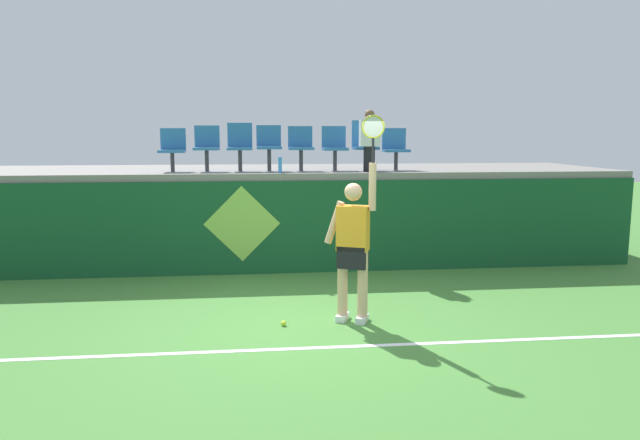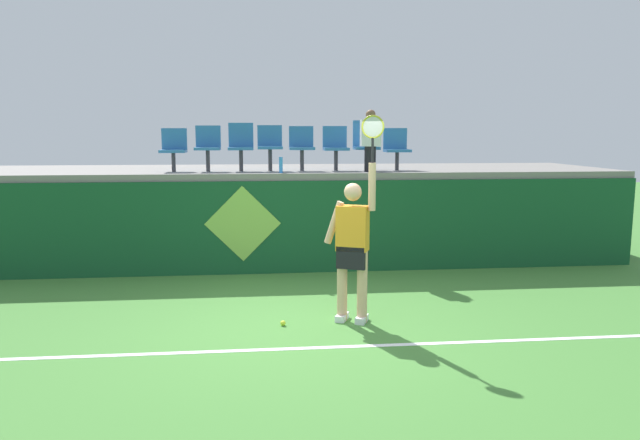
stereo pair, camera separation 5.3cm
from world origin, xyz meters
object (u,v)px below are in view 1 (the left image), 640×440
Objects in this scene: stadium_chair_6 at (365,143)px; stadium_chair_1 at (207,145)px; tennis_player at (353,244)px; tennis_ball at (284,323)px; stadium_chair_0 at (173,148)px; stadium_chair_4 at (301,145)px; water_bottle at (280,165)px; stadium_chair_2 at (240,144)px; stadium_chair_5 at (334,145)px; spectator_0 at (369,140)px; stadium_chair_7 at (395,147)px; stadium_chair_3 at (269,145)px.

stadium_chair_1 is at bearing -179.79° from stadium_chair_6.
tennis_ball is (-0.88, -0.09, -0.96)m from tennis_player.
stadium_chair_1 is (0.59, -0.00, 0.04)m from stadium_chair_0.
tennis_ball is 4.19m from stadium_chair_4.
tennis_player is at bearing -74.89° from water_bottle.
tennis_player is 3.78m from stadium_chair_6.
stadium_chair_6 is (3.42, 0.01, 0.07)m from stadium_chair_0.
stadium_chair_2 is 1.07× the size of stadium_chair_5.
stadium_chair_1 is 2.86m from spectator_0.
stadium_chair_1 is at bearing -0.02° from stadium_chair_0.
stadium_chair_7 is at bearing -0.92° from stadium_chair_6.
stadium_chair_7 reaches higher than stadium_chair_0.
stadium_chair_2 is at bearing 179.84° from stadium_chair_5.
stadium_chair_6 is (1.67, 3.60, 2.15)m from tennis_ball.
stadium_chair_4 is (2.26, -0.00, 0.04)m from stadium_chair_0.
stadium_chair_5 is 0.56m from stadium_chair_6.
stadium_chair_0 is 0.94× the size of stadium_chair_1.
stadium_chair_6 is at bearing 21.45° from water_bottle.
water_bottle is at bearing 88.07° from tennis_ball.
stadium_chair_0 is 0.89× the size of stadium_chair_2.
tennis_ball is 0.07× the size of stadium_chair_6.
stadium_chair_5 is at bearing -0.16° from stadium_chair_2.
stadium_chair_1 is (-1.26, 0.61, 0.32)m from water_bottle.
stadium_chair_1 is at bearing 107.95° from tennis_ball.
stadium_chair_0 is 0.99× the size of stadium_chair_7.
stadium_chair_7 is at bearing 68.86° from tennis_player.
tennis_player reaches higher than stadium_chair_2.
tennis_player is at bearing -104.39° from spectator_0.
stadium_chair_6 is at bearing 0.97° from stadium_chair_5.
stadium_chair_1 is 1.09m from stadium_chair_3.
stadium_chair_2 is 2.25m from stadium_chair_6.
tennis_player is 1.31m from tennis_ball.
water_bottle is 1.72m from stadium_chair_6.
stadium_chair_2 is at bearing 179.26° from stadium_chair_3.
stadium_chair_1 reaches higher than stadium_chair_7.
stadium_chair_0 is at bearing 116.07° from tennis_ball.
water_bottle is 1.44m from stadium_chair_1.
stadium_chair_3 is at bearing -0.05° from stadium_chair_0.
tennis_player is 3.40m from spectator_0.
stadium_chair_7 is (0.57, -0.01, -0.07)m from stadium_chair_6.
stadium_chair_2 is at bearing 112.69° from tennis_player.
stadium_chair_6 reaches higher than tennis_ball.
tennis_player is 3.20× the size of stadium_chair_1.
stadium_chair_5 reaches higher than stadium_chair_7.
stadium_chair_4 is at bearing 0.01° from stadium_chair_3.
spectator_0 is (0.79, 3.06, 1.25)m from tennis_player.
stadium_chair_2 is 2.82m from stadium_chair_7.
stadium_chair_3 reaches higher than water_bottle.
spectator_0 is at bearing 6.33° from water_bottle.
stadium_chair_7 is (1.12, 0.00, -0.03)m from stadium_chair_5.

